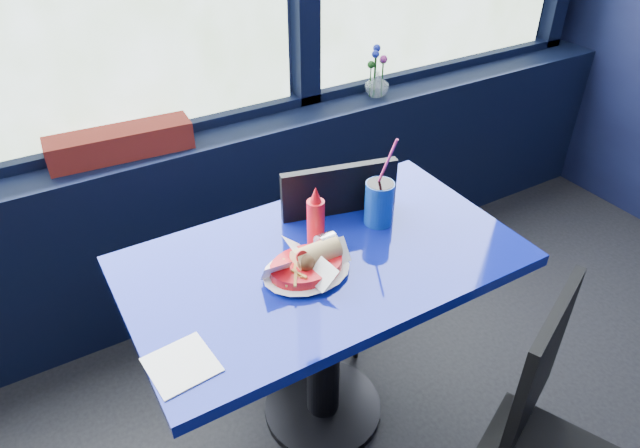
{
  "coord_description": "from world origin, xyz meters",
  "views": [
    {
      "loc": [
        -0.41,
        0.83,
        1.84
      ],
      "look_at": [
        0.28,
        1.98,
        0.89
      ],
      "focal_mm": 32.0,
      "sensor_mm": 36.0,
      "label": 1
    }
  ],
  "objects_px": {
    "chair_near_front": "(545,439)",
    "ketchup_bottle": "(316,219)",
    "near_table": "(323,300)",
    "food_basket": "(308,265)",
    "soda_cup": "(379,202)",
    "flower_vase": "(377,81)",
    "chair_near_back": "(315,247)",
    "planter_box": "(121,143)"
  },
  "relations": [
    {
      "from": "ketchup_bottle",
      "to": "soda_cup",
      "type": "bearing_deg",
      "value": -1.11
    },
    {
      "from": "ketchup_bottle",
      "to": "near_table",
      "type": "bearing_deg",
      "value": -100.74
    },
    {
      "from": "near_table",
      "to": "soda_cup",
      "type": "distance_m",
      "value": 0.37
    },
    {
      "from": "chair_near_front",
      "to": "soda_cup",
      "type": "relative_size",
      "value": 2.76
    },
    {
      "from": "near_table",
      "to": "ketchup_bottle",
      "type": "height_order",
      "value": "ketchup_bottle"
    },
    {
      "from": "chair_near_front",
      "to": "flower_vase",
      "type": "xyz_separation_m",
      "value": [
        0.52,
        1.54,
        0.37
      ]
    },
    {
      "from": "near_table",
      "to": "soda_cup",
      "type": "height_order",
      "value": "soda_cup"
    },
    {
      "from": "flower_vase",
      "to": "ketchup_bottle",
      "type": "bearing_deg",
      "value": -135.08
    },
    {
      "from": "flower_vase",
      "to": "soda_cup",
      "type": "bearing_deg",
      "value": -124.78
    },
    {
      "from": "chair_near_front",
      "to": "flower_vase",
      "type": "relative_size",
      "value": 3.74
    },
    {
      "from": "near_table",
      "to": "flower_vase",
      "type": "height_order",
      "value": "flower_vase"
    },
    {
      "from": "near_table",
      "to": "chair_near_back",
      "type": "height_order",
      "value": "chair_near_back"
    },
    {
      "from": "near_table",
      "to": "soda_cup",
      "type": "relative_size",
      "value": 3.78
    },
    {
      "from": "food_basket",
      "to": "near_table",
      "type": "bearing_deg",
      "value": 53.14
    },
    {
      "from": "near_table",
      "to": "flower_vase",
      "type": "distance_m",
      "value": 1.2
    },
    {
      "from": "near_table",
      "to": "chair_near_front",
      "type": "xyz_separation_m",
      "value": [
        0.27,
        -0.7,
        -0.06
      ]
    },
    {
      "from": "near_table",
      "to": "soda_cup",
      "type": "xyz_separation_m",
      "value": [
        0.25,
        0.06,
        0.26
      ]
    },
    {
      "from": "soda_cup",
      "to": "ketchup_bottle",
      "type": "bearing_deg",
      "value": 178.89
    },
    {
      "from": "planter_box",
      "to": "chair_near_front",
      "type": "bearing_deg",
      "value": -63.57
    },
    {
      "from": "chair_near_front",
      "to": "planter_box",
      "type": "xyz_separation_m",
      "value": [
        -0.64,
        1.56,
        0.35
      ]
    },
    {
      "from": "chair_near_back",
      "to": "soda_cup",
      "type": "bearing_deg",
      "value": 128.12
    },
    {
      "from": "planter_box",
      "to": "flower_vase",
      "type": "relative_size",
      "value": 2.25
    },
    {
      "from": "chair_near_back",
      "to": "ketchup_bottle",
      "type": "distance_m",
      "value": 0.41
    },
    {
      "from": "near_table",
      "to": "food_basket",
      "type": "xyz_separation_m",
      "value": [
        -0.08,
        -0.04,
        0.21
      ]
    },
    {
      "from": "soda_cup",
      "to": "near_table",
      "type": "bearing_deg",
      "value": -165.41
    },
    {
      "from": "flower_vase",
      "to": "chair_near_back",
      "type": "bearing_deg",
      "value": -139.82
    },
    {
      "from": "chair_near_back",
      "to": "chair_near_front",
      "type": "bearing_deg",
      "value": 110.78
    },
    {
      "from": "ketchup_bottle",
      "to": "soda_cup",
      "type": "relative_size",
      "value": 0.65
    },
    {
      "from": "planter_box",
      "to": "flower_vase",
      "type": "bearing_deg",
      "value": 3.2
    },
    {
      "from": "planter_box",
      "to": "food_basket",
      "type": "height_order",
      "value": "planter_box"
    },
    {
      "from": "soda_cup",
      "to": "planter_box",
      "type": "bearing_deg",
      "value": 127.88
    },
    {
      "from": "near_table",
      "to": "chair_near_back",
      "type": "distance_m",
      "value": 0.33
    },
    {
      "from": "chair_near_front",
      "to": "soda_cup",
      "type": "xyz_separation_m",
      "value": [
        -0.02,
        0.76,
        0.33
      ]
    },
    {
      "from": "near_table",
      "to": "planter_box",
      "type": "bearing_deg",
      "value": 113.34
    },
    {
      "from": "chair_near_front",
      "to": "ketchup_bottle",
      "type": "relative_size",
      "value": 4.23
    },
    {
      "from": "chair_near_front",
      "to": "ketchup_bottle",
      "type": "bearing_deg",
      "value": 84.52
    },
    {
      "from": "flower_vase",
      "to": "soda_cup",
      "type": "distance_m",
      "value": 0.95
    },
    {
      "from": "chair_near_back",
      "to": "planter_box",
      "type": "height_order",
      "value": "chair_near_back"
    },
    {
      "from": "chair_near_front",
      "to": "ketchup_bottle",
      "type": "xyz_separation_m",
      "value": [
        -0.25,
        0.77,
        0.34
      ]
    },
    {
      "from": "food_basket",
      "to": "soda_cup",
      "type": "height_order",
      "value": "soda_cup"
    },
    {
      "from": "chair_near_front",
      "to": "planter_box",
      "type": "distance_m",
      "value": 1.73
    },
    {
      "from": "food_basket",
      "to": "soda_cup",
      "type": "xyz_separation_m",
      "value": [
        0.33,
        0.11,
        0.05
      ]
    }
  ]
}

